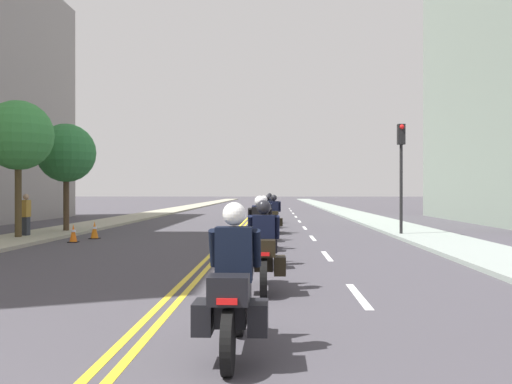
{
  "coord_description": "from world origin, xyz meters",
  "views": [
    {
      "loc": [
        1.69,
        -1.89,
        1.79
      ],
      "look_at": [
        1.02,
        18.28,
        1.75
      ],
      "focal_mm": 40.54,
      "sensor_mm": 36.0,
      "label": 1
    }
  ],
  "objects_px": {
    "motorcycle_1": "(264,254)",
    "traffic_cone_1": "(73,233)",
    "motorcycle_3": "(261,229)",
    "traffic_cone_0": "(94,230)",
    "motorcycle_5": "(274,218)",
    "motorcycle_7": "(269,211)",
    "motorcycle_4": "(264,223)",
    "street_tree_0": "(66,153)",
    "traffic_light_near": "(401,158)",
    "pedestrian_1": "(26,215)",
    "motorcycle_6": "(268,214)",
    "street_tree_1": "(18,136)",
    "motorcycle_0": "(233,294)",
    "motorcycle_2": "(260,238)"
  },
  "relations": [
    {
      "from": "motorcycle_1",
      "to": "traffic_cone_1",
      "type": "height_order",
      "value": "motorcycle_1"
    },
    {
      "from": "motorcycle_3",
      "to": "traffic_cone_0",
      "type": "height_order",
      "value": "motorcycle_3"
    },
    {
      "from": "motorcycle_5",
      "to": "motorcycle_7",
      "type": "xyz_separation_m",
      "value": [
        -0.26,
        7.56,
        0.02
      ]
    },
    {
      "from": "motorcycle_3",
      "to": "motorcycle_5",
      "type": "distance_m",
      "value": 6.73
    },
    {
      "from": "motorcycle_4",
      "to": "street_tree_0",
      "type": "distance_m",
      "value": 9.51
    },
    {
      "from": "traffic_light_near",
      "to": "pedestrian_1",
      "type": "relative_size",
      "value": 2.62
    },
    {
      "from": "motorcycle_1",
      "to": "traffic_light_near",
      "type": "distance_m",
      "value": 13.69
    },
    {
      "from": "motorcycle_5",
      "to": "motorcycle_6",
      "type": "bearing_deg",
      "value": 96.69
    },
    {
      "from": "motorcycle_3",
      "to": "motorcycle_4",
      "type": "distance_m",
      "value": 3.14
    },
    {
      "from": "street_tree_0",
      "to": "traffic_cone_1",
      "type": "bearing_deg",
      "value": -66.99
    },
    {
      "from": "motorcycle_6",
      "to": "traffic_light_near",
      "type": "distance_m",
      "value": 7.8
    },
    {
      "from": "street_tree_0",
      "to": "motorcycle_6",
      "type": "bearing_deg",
      "value": 24.43
    },
    {
      "from": "motorcycle_1",
      "to": "motorcycle_4",
      "type": "xyz_separation_m",
      "value": [
        -0.21,
        10.33,
        -0.02
      ]
    },
    {
      "from": "street_tree_1",
      "to": "motorcycle_6",
      "type": "bearing_deg",
      "value": 39.01
    },
    {
      "from": "motorcycle_6",
      "to": "street_tree_1",
      "type": "relative_size",
      "value": 0.44
    },
    {
      "from": "motorcycle_4",
      "to": "street_tree_0",
      "type": "xyz_separation_m",
      "value": [
        -8.42,
        3.47,
        2.74
      ]
    },
    {
      "from": "motorcycle_5",
      "to": "pedestrian_1",
      "type": "xyz_separation_m",
      "value": [
        -9.31,
        -2.82,
        0.21
      ]
    },
    {
      "from": "street_tree_0",
      "to": "street_tree_1",
      "type": "xyz_separation_m",
      "value": [
        -0.51,
        -3.43,
        0.41
      ]
    },
    {
      "from": "motorcycle_7",
      "to": "traffic_light_near",
      "type": "xyz_separation_m",
      "value": [
        5.25,
        -9.01,
        2.4
      ]
    },
    {
      "from": "motorcycle_6",
      "to": "traffic_cone_0",
      "type": "bearing_deg",
      "value": -130.81
    },
    {
      "from": "traffic_cone_1",
      "to": "motorcycle_7",
      "type": "bearing_deg",
      "value": 60.76
    },
    {
      "from": "motorcycle_0",
      "to": "motorcycle_4",
      "type": "xyz_separation_m",
      "value": [
        0.04,
        14.4,
        -0.03
      ]
    },
    {
      "from": "traffic_cone_1",
      "to": "traffic_cone_0",
      "type": "bearing_deg",
      "value": 80.4
    },
    {
      "from": "traffic_cone_1",
      "to": "street_tree_0",
      "type": "height_order",
      "value": "street_tree_0"
    },
    {
      "from": "motorcycle_7",
      "to": "street_tree_1",
      "type": "relative_size",
      "value": 0.42
    },
    {
      "from": "motorcycle_5",
      "to": "street_tree_1",
      "type": "height_order",
      "value": "street_tree_1"
    },
    {
      "from": "motorcycle_0",
      "to": "motorcycle_2",
      "type": "height_order",
      "value": "motorcycle_2"
    },
    {
      "from": "motorcycle_3",
      "to": "motorcycle_7",
      "type": "relative_size",
      "value": 1.04
    },
    {
      "from": "motorcycle_0",
      "to": "traffic_cone_0",
      "type": "height_order",
      "value": "motorcycle_0"
    },
    {
      "from": "traffic_light_near",
      "to": "motorcycle_5",
      "type": "bearing_deg",
      "value": 163.82
    },
    {
      "from": "street_tree_0",
      "to": "motorcycle_7",
      "type": "bearing_deg",
      "value": 41.97
    },
    {
      "from": "street_tree_1",
      "to": "motorcycle_7",
      "type": "bearing_deg",
      "value": 50.85
    },
    {
      "from": "motorcycle_2",
      "to": "traffic_cone_1",
      "type": "bearing_deg",
      "value": 134.77
    },
    {
      "from": "motorcycle_0",
      "to": "motorcycle_6",
      "type": "height_order",
      "value": "motorcycle_0"
    },
    {
      "from": "traffic_cone_0",
      "to": "street_tree_0",
      "type": "xyz_separation_m",
      "value": [
        -2.08,
        2.77,
        3.06
      ]
    },
    {
      "from": "motorcycle_7",
      "to": "street_tree_1",
      "type": "xyz_separation_m",
      "value": [
        -9.03,
        -11.09,
        3.12
      ]
    },
    {
      "from": "motorcycle_4",
      "to": "pedestrian_1",
      "type": "bearing_deg",
      "value": 177.3
    },
    {
      "from": "traffic_light_near",
      "to": "motorcycle_1",
      "type": "bearing_deg",
      "value": -112.39
    },
    {
      "from": "motorcycle_2",
      "to": "motorcycle_7",
      "type": "height_order",
      "value": "motorcycle_2"
    },
    {
      "from": "traffic_cone_1",
      "to": "pedestrian_1",
      "type": "distance_m",
      "value": 2.89
    },
    {
      "from": "street_tree_0",
      "to": "motorcycle_4",
      "type": "bearing_deg",
      "value": -22.42
    },
    {
      "from": "motorcycle_0",
      "to": "motorcycle_3",
      "type": "bearing_deg",
      "value": 90.37
    },
    {
      "from": "street_tree_1",
      "to": "motorcycle_3",
      "type": "bearing_deg",
      "value": -19.66
    },
    {
      "from": "motorcycle_0",
      "to": "motorcycle_4",
      "type": "relative_size",
      "value": 1.02
    },
    {
      "from": "traffic_cone_0",
      "to": "traffic_cone_1",
      "type": "height_order",
      "value": "traffic_cone_0"
    },
    {
      "from": "motorcycle_6",
      "to": "traffic_light_near",
      "type": "xyz_separation_m",
      "value": [
        5.29,
        -5.19,
        2.42
      ]
    },
    {
      "from": "motorcycle_5",
      "to": "street_tree_1",
      "type": "bearing_deg",
      "value": -157.14
    },
    {
      "from": "motorcycle_1",
      "to": "motorcycle_3",
      "type": "distance_m",
      "value": 7.2
    },
    {
      "from": "traffic_cone_0",
      "to": "street_tree_0",
      "type": "distance_m",
      "value": 4.62
    },
    {
      "from": "street_tree_0",
      "to": "motorcycle_2",
      "type": "bearing_deg",
      "value": -50.72
    }
  ]
}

